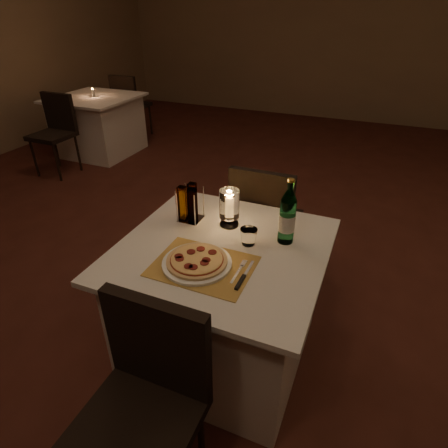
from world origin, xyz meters
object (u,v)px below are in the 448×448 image
at_px(chair_near, 147,391).
at_px(chair_far, 264,215).
at_px(neighbor_table_left, 99,125).
at_px(main_table, 223,303).
at_px(hurricane_candle, 229,205).
at_px(tumbler, 249,237).
at_px(pizza, 197,260).
at_px(plate, 197,263).
at_px(water_bottle, 287,217).

bearing_deg(chair_near, chair_far, 90.00).
bearing_deg(neighbor_table_left, main_table, -41.34).
bearing_deg(neighbor_table_left, hurricane_candle, -39.37).
bearing_deg(neighbor_table_left, tumbler, -39.43).
distance_m(main_table, pizza, 0.44).
relative_size(main_table, chair_far, 1.11).
height_order(chair_near, plate, chair_near).
xyz_separation_m(main_table, water_bottle, (0.27, 0.17, 0.50)).
xyz_separation_m(chair_far, tumbler, (0.11, -0.64, 0.23)).
relative_size(main_table, chair_near, 1.11).
distance_m(main_table, chair_near, 0.74).
xyz_separation_m(main_table, hurricane_candle, (-0.05, 0.21, 0.49)).
xyz_separation_m(plate, neighbor_table_left, (-2.80, 2.69, -0.38)).
relative_size(hurricane_candle, neighbor_table_left, 0.21).
relative_size(chair_far, tumbler, 10.54).
bearing_deg(water_bottle, pizza, -132.45).
bearing_deg(main_table, chair_far, 90.00).
height_order(main_table, plate, plate).
xyz_separation_m(pizza, water_bottle, (0.32, 0.35, 0.11)).
bearing_deg(tumbler, chair_near, -97.83).
relative_size(chair_near, hurricane_candle, 4.38).
xyz_separation_m(chair_near, hurricane_candle, (-0.05, 0.92, 0.31)).
bearing_deg(neighbor_table_left, plate, -43.82).
xyz_separation_m(chair_far, hurricane_candle, (-0.05, -0.51, 0.31)).
height_order(chair_near, pizza, chair_near).
bearing_deg(pizza, water_bottle, 47.55).
bearing_deg(water_bottle, hurricane_candle, 173.14).
bearing_deg(hurricane_candle, chair_near, -86.96).
bearing_deg(main_table, plate, -105.52).
bearing_deg(tumbler, hurricane_candle, 139.56).
distance_m(chair_near, plate, 0.57).
height_order(chair_far, pizza, chair_far).
bearing_deg(tumbler, water_bottle, 30.62).
bearing_deg(chair_far, main_table, -90.00).
xyz_separation_m(chair_near, tumbler, (0.11, 0.79, 0.23)).
bearing_deg(tumbler, main_table, -145.46).
xyz_separation_m(chair_near, chair_far, (-0.00, 1.43, 0.00)).
bearing_deg(pizza, hurricane_candle, 89.83).
distance_m(pizza, hurricane_candle, 0.40).
relative_size(plate, neighbor_table_left, 0.32).
distance_m(chair_near, hurricane_candle, 0.98).
relative_size(chair_far, plate, 2.81).
relative_size(pizza, tumbler, 3.28).
relative_size(chair_near, chair_far, 1.00).
distance_m(pizza, tumbler, 0.30).
bearing_deg(chair_far, hurricane_candle, -95.55).
distance_m(main_table, neighbor_table_left, 3.79).
height_order(chair_far, water_bottle, water_bottle).
bearing_deg(main_table, hurricane_candle, 103.22).
bearing_deg(water_bottle, main_table, -147.77).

